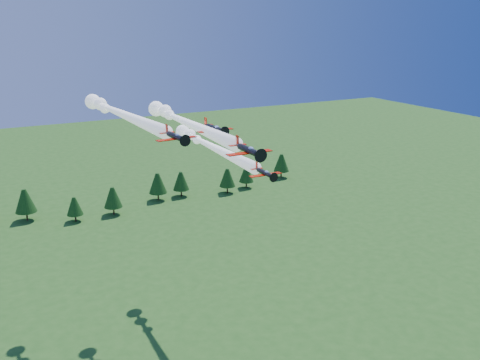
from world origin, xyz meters
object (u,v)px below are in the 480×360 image
plane_lead (184,121)px  plane_left (118,112)px  plane_right (208,145)px  plane_slot (215,128)px

plane_lead → plane_left: bearing=144.2°
plane_lead → plane_right: size_ratio=1.07×
plane_lead → plane_slot: size_ratio=6.49×
plane_left → plane_slot: (13.48, -20.57, -1.19)m
plane_slot → plane_left: bearing=119.6°
plane_left → plane_slot: plane_left is taller
plane_lead → plane_left: plane_left is taller
plane_lead → plane_slot: 11.93m
plane_left → plane_slot: 24.63m
plane_right → plane_slot: plane_slot is taller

